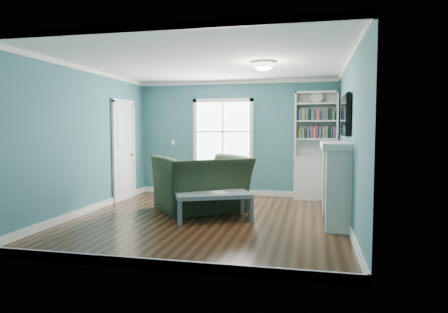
# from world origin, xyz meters

# --- Properties ---
(floor) EXTENTS (5.00, 5.00, 0.00)m
(floor) POSITION_xyz_m (0.00, 0.00, 0.00)
(floor) COLOR black
(floor) RESTS_ON ground
(room_walls) EXTENTS (5.00, 5.00, 5.00)m
(room_walls) POSITION_xyz_m (0.00, 0.00, 1.58)
(room_walls) COLOR #327073
(room_walls) RESTS_ON ground
(trim) EXTENTS (4.50, 5.00, 2.60)m
(trim) POSITION_xyz_m (0.00, 0.00, 1.24)
(trim) COLOR white
(trim) RESTS_ON ground
(window) EXTENTS (1.40, 0.06, 1.50)m
(window) POSITION_xyz_m (-0.30, 2.49, 1.45)
(window) COLOR white
(window) RESTS_ON room_walls
(bookshelf) EXTENTS (0.90, 0.35, 2.31)m
(bookshelf) POSITION_xyz_m (1.77, 2.30, 0.92)
(bookshelf) COLOR silver
(bookshelf) RESTS_ON ground
(fireplace) EXTENTS (0.44, 1.58, 1.30)m
(fireplace) POSITION_xyz_m (2.08, 0.20, 0.64)
(fireplace) COLOR black
(fireplace) RESTS_ON ground
(tv) EXTENTS (0.06, 1.10, 0.65)m
(tv) POSITION_xyz_m (2.20, 0.20, 1.72)
(tv) COLOR black
(tv) RESTS_ON fireplace
(door) EXTENTS (0.12, 0.98, 2.17)m
(door) POSITION_xyz_m (-2.22, 1.40, 1.07)
(door) COLOR silver
(door) RESTS_ON ground
(ceiling_fixture) EXTENTS (0.38, 0.38, 0.15)m
(ceiling_fixture) POSITION_xyz_m (0.90, 0.10, 2.55)
(ceiling_fixture) COLOR white
(ceiling_fixture) RESTS_ON room_walls
(light_switch) EXTENTS (0.08, 0.01, 0.12)m
(light_switch) POSITION_xyz_m (-1.50, 2.48, 1.20)
(light_switch) COLOR white
(light_switch) RESTS_ON room_walls
(recliner) EXTENTS (1.84, 1.75, 1.36)m
(recliner) POSITION_xyz_m (-0.30, 0.67, 0.68)
(recliner) COLOR black
(recliner) RESTS_ON ground
(coffee_table) EXTENTS (1.40, 1.12, 0.45)m
(coffee_table) POSITION_xyz_m (0.08, -0.01, 0.39)
(coffee_table) COLOR #525963
(coffee_table) RESTS_ON ground
(paper_sheet) EXTENTS (0.38, 0.39, 0.00)m
(paper_sheet) POSITION_xyz_m (0.17, 0.04, 0.45)
(paper_sheet) COLOR white
(paper_sheet) RESTS_ON coffee_table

